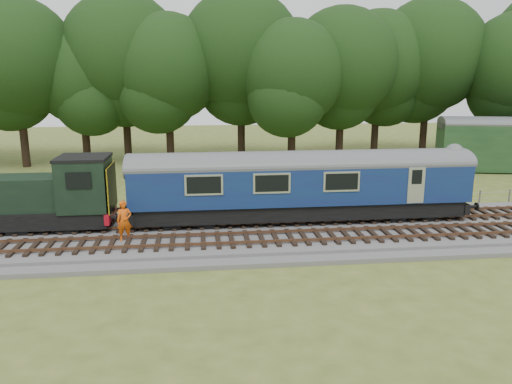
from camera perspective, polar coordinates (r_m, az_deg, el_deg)
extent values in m
plane|color=#4A5C21|center=(25.76, 1.71, -5.00)|extent=(120.00, 120.00, 0.00)
cube|color=#4C4C4F|center=(25.71, 1.71, -4.63)|extent=(70.00, 7.00, 0.35)
cube|color=brown|center=(26.26, 1.50, -3.53)|extent=(66.50, 0.07, 0.14)
cube|color=brown|center=(27.63, 1.08, -2.68)|extent=(66.50, 0.07, 0.14)
cube|color=brown|center=(23.44, 2.54, -5.61)|extent=(66.50, 0.07, 0.14)
cube|color=brown|center=(24.78, 2.01, -4.56)|extent=(66.50, 0.07, 0.14)
cube|color=black|center=(27.10, 5.13, -1.80)|extent=(17.46, 2.52, 0.85)
cube|color=navy|center=(26.77, 5.19, 1.15)|extent=(18.00, 2.80, 2.05)
cube|color=yellow|center=(30.00, 22.29, 0.78)|extent=(0.06, 2.74, 1.30)
cube|color=black|center=(28.95, 16.83, -1.76)|extent=(2.60, 2.00, 0.55)
cube|color=black|center=(26.60, -7.65, -2.59)|extent=(2.60, 2.00, 0.55)
cube|color=black|center=(28.03, -25.11, -2.62)|extent=(8.73, 2.39, 0.85)
cube|color=black|center=(26.80, -18.96, 0.88)|extent=(2.40, 2.55, 2.60)
cube|color=#A50C1A|center=(26.94, -16.25, -2.37)|extent=(0.25, 2.60, 0.55)
cube|color=yellow|center=(26.59, -16.15, 0.54)|extent=(0.06, 2.55, 2.30)
imported|color=#E1520B|center=(24.47, -14.82, -3.20)|extent=(0.79, 0.61, 1.94)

